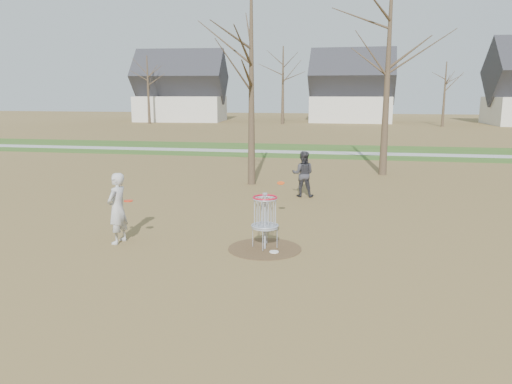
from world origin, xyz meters
TOP-DOWN VIEW (x-y plane):
  - ground at (0.00, 0.00)m, footprint 160.00×160.00m
  - green_band at (0.00, 21.00)m, footprint 160.00×8.00m
  - footpath at (0.00, 20.00)m, footprint 160.00×1.50m
  - dirt_circle at (0.00, 0.00)m, footprint 1.80×1.80m
  - player_standing at (-3.72, -0.19)m, footprint 0.53×0.71m
  - player_throwing at (0.32, 6.40)m, footprint 0.82×0.65m
  - disc_grounded at (0.27, -0.25)m, footprint 0.22×0.22m
  - discs_in_play at (-1.59, 1.26)m, footprint 3.57×3.29m
  - disc_golf_basket at (0.00, 0.00)m, footprint 0.64×0.64m
  - bare_trees at (1.78, 35.79)m, footprint 52.62×44.98m
  - houses_row at (4.32, 52.56)m, footprint 56.51×10.01m

SIDE VIEW (x-z plane):
  - ground at x=0.00m, z-range 0.00..0.00m
  - green_band at x=0.00m, z-range 0.00..0.01m
  - dirt_circle at x=0.00m, z-range 0.00..0.01m
  - footpath at x=0.00m, z-range 0.01..0.02m
  - disc_grounded at x=0.27m, z-range 0.01..0.03m
  - player_throwing at x=0.32m, z-range 0.00..1.67m
  - player_standing at x=-3.72m, z-range 0.00..1.80m
  - disc_golf_basket at x=0.00m, z-range 0.24..1.59m
  - discs_in_play at x=-1.59m, z-range 1.11..1.17m
  - houses_row at x=4.32m, z-range -0.11..7.15m
  - bare_trees at x=1.78m, z-range 0.85..9.85m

